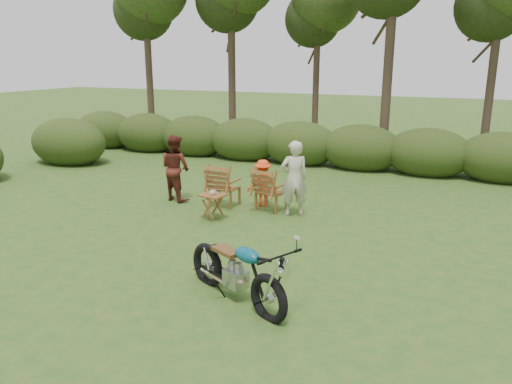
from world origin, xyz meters
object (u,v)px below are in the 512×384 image
at_px(lawn_chair_right, 271,210).
at_px(cup, 213,193).
at_px(lawn_chair_left, 225,206).
at_px(child, 263,206).
at_px(adult_a, 293,215).
at_px(side_table, 213,207).
at_px(adult_b, 177,200).
at_px(motorcycle, 236,299).

height_order(lawn_chair_right, cup, cup).
distance_m(lawn_chair_left, cup, 1.24).
xyz_separation_m(lawn_chair_left, child, (0.83, 0.34, 0.00)).
height_order(cup, child, cup).
bearing_deg(cup, adult_a, 33.74).
distance_m(side_table, adult_b, 1.85).
bearing_deg(child, side_table, 34.12).
distance_m(lawn_chair_right, lawn_chair_left, 1.14).
bearing_deg(side_table, child, 66.43).
distance_m(cup, adult_b, 1.95).
xyz_separation_m(lawn_chair_left, side_table, (0.24, -1.02, 0.28)).
height_order(adult_a, child, adult_a).
distance_m(motorcycle, child, 4.71).
xyz_separation_m(lawn_chair_right, lawn_chair_left, (-1.13, -0.13, 0.00)).
distance_m(motorcycle, adult_b, 5.46).
bearing_deg(cup, child, 67.45).
bearing_deg(adult_a, cup, 1.56).
distance_m(cup, child, 1.62).
xyz_separation_m(motorcycle, adult_b, (-3.60, 4.10, 0.00)).
relative_size(adult_a, adult_b, 1.04).
relative_size(side_table, cup, 4.34).
height_order(side_table, adult_a, adult_a).
bearing_deg(child, cup, 35.13).
bearing_deg(adult_b, lawn_chair_left, -162.00).
bearing_deg(child, motorcycle, 75.81).
relative_size(lawn_chair_right, lawn_chair_left, 0.97).
bearing_deg(lawn_chair_right, adult_b, 13.48).
xyz_separation_m(side_table, child, (0.59, 1.36, -0.28)).
bearing_deg(lawn_chair_left, motorcycle, 119.18).
bearing_deg(side_table, cup, -54.13).
height_order(lawn_chair_right, adult_b, adult_b).
xyz_separation_m(side_table, cup, (0.02, -0.02, 0.33)).
relative_size(cup, child, 0.12).
relative_size(lawn_chair_right, child, 0.89).
distance_m(motorcycle, lawn_chair_left, 4.73).
bearing_deg(lawn_chair_right, cup, 62.96).
distance_m(side_table, adult_a, 1.80).
relative_size(side_table, adult_a, 0.33).
height_order(side_table, cup, cup).
height_order(lawn_chair_left, side_table, side_table).
bearing_deg(adult_b, cup, 163.42).
xyz_separation_m(cup, adult_b, (-1.56, 1.01, -0.61)).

